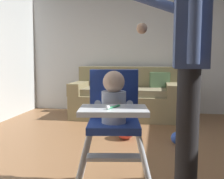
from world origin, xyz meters
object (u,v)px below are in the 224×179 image
(toy_ball, at_px, (125,130))
(toy_ball_second, at_px, (177,138))
(couch, at_px, (126,98))
(high_chair, at_px, (114,111))
(adult_standing, at_px, (188,63))

(toy_ball, height_order, toy_ball_second, toy_ball)
(couch, relative_size, toy_ball_second, 12.26)
(couch, height_order, high_chair, high_chair)
(adult_standing, xyz_separation_m, toy_ball, (-0.58, 1.38, -0.85))
(high_chair, relative_size, toy_ball_second, 6.35)
(toy_ball, bearing_deg, toy_ball_second, -7.35)
(couch, bearing_deg, adult_standing, 15.39)
(toy_ball, xyz_separation_m, toy_ball_second, (0.62, -0.08, -0.05))
(toy_ball, bearing_deg, adult_standing, -67.24)
(high_chair, height_order, toy_ball_second, high_chair)
(couch, distance_m, toy_ball, 1.30)
(high_chair, distance_m, adult_standing, 0.60)
(toy_ball, bearing_deg, couch, 96.80)
(toy_ball, relative_size, toy_ball_second, 1.62)
(adult_standing, xyz_separation_m, toy_ball_second, (0.05, 1.29, -0.90))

